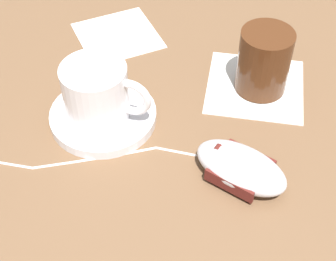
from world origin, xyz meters
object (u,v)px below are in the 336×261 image
Objects in this scene: coffee_cup at (98,92)px; drinking_glass at (264,61)px; saucer at (103,116)px; computer_mouse at (241,167)px.

coffee_cup is 1.27× the size of drinking_glass.
computer_mouse is at bearing 152.79° from saucer.
drinking_glass is (-0.04, -0.16, 0.03)m from computer_mouse.
coffee_cup is 0.22m from drinking_glass.
drinking_glass reaches higher than coffee_cup.
computer_mouse is at bearing 153.85° from coffee_cup.
coffee_cup is (0.00, 0.00, 0.04)m from saucer.
computer_mouse is 1.43× the size of drinking_glass.
drinking_glass is (-0.21, -0.07, -0.00)m from coffee_cup.
drinking_glass is (-0.21, -0.07, 0.04)m from saucer.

